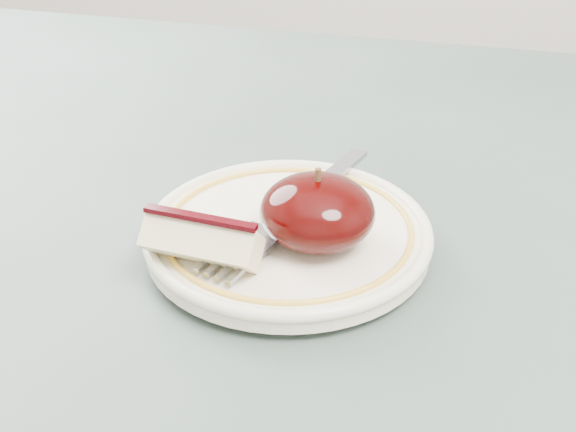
% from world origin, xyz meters
% --- Properties ---
extents(table, '(0.90, 0.90, 0.75)m').
position_xyz_m(table, '(0.00, 0.00, 0.66)').
color(table, brown).
rests_on(table, ground).
extents(plate, '(0.19, 0.19, 0.02)m').
position_xyz_m(plate, '(0.04, 0.00, 0.76)').
color(plate, '#F1E7CA').
rests_on(plate, table).
extents(apple_half, '(0.07, 0.07, 0.05)m').
position_xyz_m(apple_half, '(0.06, -0.01, 0.79)').
color(apple_half, black).
rests_on(apple_half, plate).
extents(apple_wedge, '(0.08, 0.04, 0.04)m').
position_xyz_m(apple_wedge, '(-0.00, -0.05, 0.78)').
color(apple_wedge, beige).
rests_on(apple_wedge, plate).
extents(fork, '(0.08, 0.19, 0.00)m').
position_xyz_m(fork, '(0.04, 0.02, 0.77)').
color(fork, gray).
rests_on(fork, plate).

